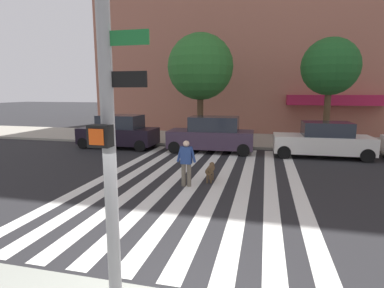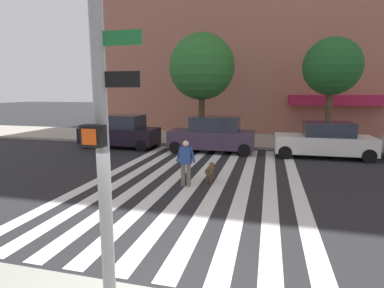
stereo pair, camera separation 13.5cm
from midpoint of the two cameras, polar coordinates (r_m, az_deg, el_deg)
ground_plane at (r=11.54m, az=5.26°, el=-6.91°), size 160.00×160.00×0.00m
sidewalk_far at (r=21.01m, az=9.14°, el=0.77°), size 80.00×6.00×0.15m
crosswalk_stripes at (r=11.70m, az=0.75°, el=-6.62°), size 7.65×12.91×0.01m
traffic_light_pole at (r=4.08m, az=-17.15°, el=12.52°), size 0.74×0.46×5.80m
parked_car_near_curb at (r=18.67m, az=-13.78°, el=2.17°), size 4.64×2.08×1.96m
parked_car_behind_first at (r=16.86m, az=3.45°, el=1.70°), size 4.71×2.03×1.97m
parked_car_third_in_line at (r=16.86m, az=23.13°, el=0.63°), size 4.78×2.06×1.81m
street_tree_nearest at (r=19.25m, az=1.39°, el=14.22°), size 4.05×4.05×6.70m
street_tree_middle at (r=19.52m, az=24.33°, el=13.01°), size 3.25×3.25×6.22m
pedestrian_dog_walker at (r=10.63m, az=-1.45°, el=-3.15°), size 0.70×0.24×1.64m
dog_on_leash at (r=11.36m, az=3.14°, el=-4.82°), size 0.27×1.05×0.65m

